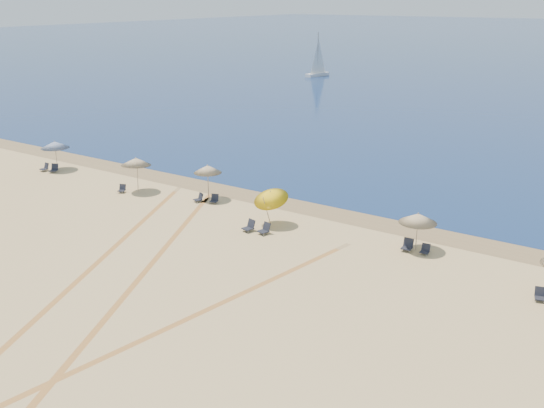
{
  "coord_description": "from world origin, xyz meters",
  "views": [
    {
      "loc": [
        20.82,
        -11.06,
        14.0
      ],
      "look_at": [
        0.0,
        20.0,
        1.3
      ],
      "focal_mm": 40.63,
      "sensor_mm": 36.0,
      "label": 1
    }
  ],
  "objects_px": {
    "chair_1": "(54,169)",
    "chair_3": "(199,198)",
    "chair_7": "(408,245)",
    "chair_9": "(540,295)",
    "chair_8": "(425,250)",
    "sailboat_2": "(318,63)",
    "chair_6": "(265,229)",
    "umbrella_2": "(208,169)",
    "umbrella_1": "(136,162)",
    "chair_5": "(249,226)",
    "umbrella_4": "(418,218)",
    "chair_4": "(214,199)",
    "umbrella_0": "(55,145)",
    "chair_0": "(45,167)",
    "chair_2": "(122,189)",
    "umbrella_3": "(270,196)"
  },
  "relations": [
    {
      "from": "umbrella_0",
      "to": "chair_5",
      "type": "distance_m",
      "value": 22.16
    },
    {
      "from": "chair_5",
      "to": "chair_7",
      "type": "xyz_separation_m",
      "value": [
        9.42,
        2.58,
        -0.01
      ]
    },
    {
      "from": "umbrella_1",
      "to": "chair_0",
      "type": "bearing_deg",
      "value": -178.44
    },
    {
      "from": "chair_3",
      "to": "chair_6",
      "type": "bearing_deg",
      "value": 2.99
    },
    {
      "from": "umbrella_0",
      "to": "chair_0",
      "type": "xyz_separation_m",
      "value": [
        -0.52,
        -0.84,
        -1.86
      ]
    },
    {
      "from": "chair_9",
      "to": "umbrella_2",
      "type": "bearing_deg",
      "value": 155.79
    },
    {
      "from": "chair_9",
      "to": "sailboat_2",
      "type": "height_order",
      "value": "sailboat_2"
    },
    {
      "from": "chair_8",
      "to": "chair_5",
      "type": "bearing_deg",
      "value": -170.11
    },
    {
      "from": "chair_1",
      "to": "chair_5",
      "type": "relative_size",
      "value": 1.05
    },
    {
      "from": "umbrella_0",
      "to": "chair_2",
      "type": "relative_size",
      "value": 3.41
    },
    {
      "from": "umbrella_2",
      "to": "chair_6",
      "type": "relative_size",
      "value": 3.2
    },
    {
      "from": "chair_0",
      "to": "chair_4",
      "type": "relative_size",
      "value": 0.96
    },
    {
      "from": "umbrella_3",
      "to": "umbrella_4",
      "type": "relative_size",
      "value": 1.17
    },
    {
      "from": "chair_3",
      "to": "chair_4",
      "type": "distance_m",
      "value": 1.15
    },
    {
      "from": "umbrella_0",
      "to": "chair_6",
      "type": "xyz_separation_m",
      "value": [
        23.0,
        -2.43,
        -1.84
      ]
    },
    {
      "from": "chair_8",
      "to": "sailboat_2",
      "type": "bearing_deg",
      "value": 119.79
    },
    {
      "from": "chair_4",
      "to": "chair_8",
      "type": "relative_size",
      "value": 1.25
    },
    {
      "from": "sailboat_2",
      "to": "chair_5",
      "type": "bearing_deg",
      "value": -51.72
    },
    {
      "from": "chair_7",
      "to": "chair_9",
      "type": "bearing_deg",
      "value": -20.87
    },
    {
      "from": "chair_0",
      "to": "chair_5",
      "type": "xyz_separation_m",
      "value": [
        22.45,
        -1.73,
        0.02
      ]
    },
    {
      "from": "umbrella_0",
      "to": "chair_4",
      "type": "bearing_deg",
      "value": 1.66
    },
    {
      "from": "umbrella_2",
      "to": "chair_3",
      "type": "xyz_separation_m",
      "value": [
        -0.19,
        -0.83,
        -1.98
      ]
    },
    {
      "from": "chair_2",
      "to": "chair_6",
      "type": "bearing_deg",
      "value": -28.0
    },
    {
      "from": "chair_0",
      "to": "chair_4",
      "type": "bearing_deg",
      "value": 12.69
    },
    {
      "from": "chair_7",
      "to": "chair_1",
      "type": "bearing_deg",
      "value": 176.69
    },
    {
      "from": "chair_0",
      "to": "chair_6",
      "type": "distance_m",
      "value": 23.57
    },
    {
      "from": "chair_2",
      "to": "chair_9",
      "type": "bearing_deg",
      "value": -25.32
    },
    {
      "from": "chair_5",
      "to": "umbrella_4",
      "type": "bearing_deg",
      "value": 31.1
    },
    {
      "from": "umbrella_3",
      "to": "chair_8",
      "type": "distance_m",
      "value": 10.17
    },
    {
      "from": "chair_9",
      "to": "umbrella_3",
      "type": "bearing_deg",
      "value": 159.18
    },
    {
      "from": "chair_8",
      "to": "chair_9",
      "type": "xyz_separation_m",
      "value": [
        6.66,
        -2.31,
        0.02
      ]
    },
    {
      "from": "umbrella_2",
      "to": "sailboat_2",
      "type": "distance_m",
      "value": 72.95
    },
    {
      "from": "chair_1",
      "to": "chair_4",
      "type": "distance_m",
      "value": 16.21
    },
    {
      "from": "chair_5",
      "to": "chair_7",
      "type": "height_order",
      "value": "chair_5"
    },
    {
      "from": "umbrella_1",
      "to": "chair_3",
      "type": "height_order",
      "value": "umbrella_1"
    },
    {
      "from": "chair_1",
      "to": "chair_4",
      "type": "relative_size",
      "value": 1.15
    },
    {
      "from": "umbrella_4",
      "to": "chair_4",
      "type": "distance_m",
      "value": 15.15
    },
    {
      "from": "umbrella_4",
      "to": "chair_2",
      "type": "xyz_separation_m",
      "value": [
        -22.4,
        -1.79,
        -1.68
      ]
    },
    {
      "from": "chair_7",
      "to": "chair_4",
      "type": "bearing_deg",
      "value": 173.52
    },
    {
      "from": "umbrella_1",
      "to": "umbrella_4",
      "type": "height_order",
      "value": "umbrella_1"
    },
    {
      "from": "chair_4",
      "to": "chair_6",
      "type": "height_order",
      "value": "chair_6"
    },
    {
      "from": "umbrella_1",
      "to": "sailboat_2",
      "type": "bearing_deg",
      "value": 109.04
    },
    {
      "from": "chair_6",
      "to": "sailboat_2",
      "type": "height_order",
      "value": "sailboat_2"
    },
    {
      "from": "umbrella_3",
      "to": "chair_3",
      "type": "relative_size",
      "value": 3.53
    },
    {
      "from": "umbrella_1",
      "to": "chair_8",
      "type": "height_order",
      "value": "umbrella_1"
    },
    {
      "from": "chair_1",
      "to": "chair_3",
      "type": "bearing_deg",
      "value": -20.18
    },
    {
      "from": "chair_8",
      "to": "chair_6",
      "type": "bearing_deg",
      "value": -169.41
    },
    {
      "from": "chair_4",
      "to": "chair_3",
      "type": "bearing_deg",
      "value": 179.55
    },
    {
      "from": "umbrella_1",
      "to": "sailboat_2",
      "type": "xyz_separation_m",
      "value": [
        -23.59,
        68.34,
        0.04
      ]
    },
    {
      "from": "chair_7",
      "to": "umbrella_1",
      "type": "bearing_deg",
      "value": 176.88
    }
  ]
}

